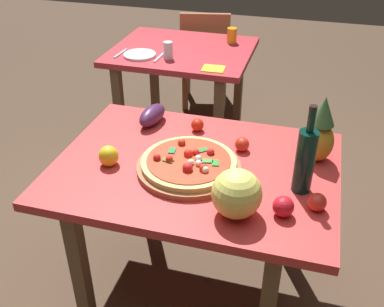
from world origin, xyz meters
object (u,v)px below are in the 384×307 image
wine_bottle (305,160)px  fork_utensil (121,53)px  pizza_board (189,167)px  melon (237,194)px  bell_pepper (109,156)px  pizza (189,162)px  tomato_by_bottle (242,144)px  display_table (195,182)px  dining_chair (205,54)px  eggplant (152,115)px  pineapple_left (320,132)px  knife_utensil (159,57)px  dinner_plate (140,55)px  tomato_near_board (317,202)px  tomato_beside_pepper (197,125)px  background_table (182,64)px  tomato_at_corner (283,207)px  napkin_folded (213,69)px  drinking_glass_water (168,50)px  drinking_glass_juice (232,35)px

wine_bottle → fork_utensil: wine_bottle is taller
pizza_board → wine_bottle: 0.48m
melon → bell_pepper: melon is taller
pizza → tomato_by_bottle: pizza is taller
pizza → melon: (0.24, -0.23, 0.05)m
display_table → pizza_board: 0.11m
dining_chair → bell_pepper: (0.12, -2.11, 0.30)m
display_table → pizza_board: pizza_board is taller
eggplant → fork_utensil: eggplant is taller
pineapple_left → fork_utensil: size_ratio=1.66×
dining_chair → fork_utensil: size_ratio=4.72×
knife_utensil → bell_pepper: bearing=-78.3°
fork_utensil → dinner_plate: bearing=4.3°
wine_bottle → dinner_plate: size_ratio=1.67×
pineapple_left → display_table: bearing=-159.3°
tomato_near_board → bell_pepper: bearing=175.5°
tomato_by_bottle → tomato_beside_pepper: bearing=153.2°
melon → bell_pepper: (-0.58, 0.17, -0.05)m
background_table → melon: size_ratio=5.21×
tomato_at_corner → napkin_folded: (-0.58, 1.31, -0.04)m
dining_chair → dinner_plate: size_ratio=3.86×
wine_bottle → pineapple_left: size_ratio=1.23×
bell_pepper → pizza_board: bearing=9.2°
wine_bottle → background_table: bearing=122.8°
tomato_at_corner → tomato_beside_pepper: bearing=131.7°
pineapple_left → drinking_glass_water: bearing=135.5°
display_table → napkin_folded: napkin_folded is taller
tomato_beside_pepper → drinking_glass_juice: bearing=94.5°
wine_bottle → knife_utensil: 1.60m
fork_utensil → knife_utensil: bearing=4.3°
dining_chair → display_table: bearing=90.9°
tomato_at_corner → fork_utensil: bearing=131.7°
eggplant → dinner_plate: size_ratio=0.91×
dining_chair → dinner_plate: 0.92m
eggplant → melon: bearing=-47.1°
tomato_at_corner → drinking_glass_juice: (-0.57, 1.85, 0.01)m
pineapple_left → melon: pineapple_left is taller
pizza → tomato_at_corner: (0.41, -0.19, -0.00)m
melon → dinner_plate: 1.73m
melon → tomato_near_board: melon is taller
pizza → bell_pepper: bearing=-171.0°
background_table → display_table: bearing=-70.8°
display_table → background_table: 1.47m
drinking_glass_water → dinner_plate: size_ratio=0.51×
wine_bottle → pizza_board: bearing=178.5°
pizza → knife_utensil: pizza is taller
bell_pepper → background_table: bearing=94.8°
background_table → dinner_plate: (-0.23, -0.21, 0.12)m
background_table → napkin_folded: 0.44m
pizza → eggplant: eggplant is taller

